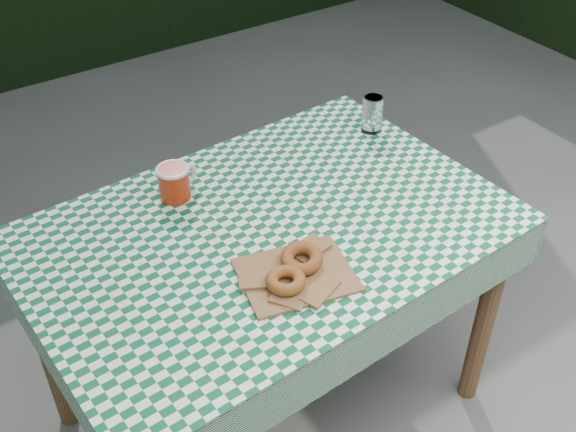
{
  "coord_description": "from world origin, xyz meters",
  "views": [
    {
      "loc": [
        -0.82,
        -1.0,
        1.9
      ],
      "look_at": [
        -0.04,
        0.17,
        0.79
      ],
      "focal_mm": 43.12,
      "sensor_mm": 36.0,
      "label": 1
    }
  ],
  "objects_px": {
    "table": "(270,326)",
    "coffee_mug": "(174,183)",
    "paper_bag": "(296,274)",
    "drinking_glass": "(372,114)"
  },
  "relations": [
    {
      "from": "table",
      "to": "coffee_mug",
      "type": "xyz_separation_m",
      "value": [
        -0.14,
        0.25,
        0.43
      ]
    },
    {
      "from": "table",
      "to": "coffee_mug",
      "type": "bearing_deg",
      "value": 116.67
    },
    {
      "from": "table",
      "to": "paper_bag",
      "type": "height_order",
      "value": "paper_bag"
    },
    {
      "from": "coffee_mug",
      "to": "drinking_glass",
      "type": "height_order",
      "value": "drinking_glass"
    },
    {
      "from": "paper_bag",
      "to": "drinking_glass",
      "type": "distance_m",
      "value": 0.72
    },
    {
      "from": "table",
      "to": "coffee_mug",
      "type": "distance_m",
      "value": 0.52
    },
    {
      "from": "drinking_glass",
      "to": "table",
      "type": "bearing_deg",
      "value": -156.61
    },
    {
      "from": "table",
      "to": "coffee_mug",
      "type": "relative_size",
      "value": 7.19
    },
    {
      "from": "drinking_glass",
      "to": "coffee_mug",
      "type": "bearing_deg",
      "value": 178.34
    },
    {
      "from": "coffee_mug",
      "to": "table",
      "type": "bearing_deg",
      "value": -76.16
    }
  ]
}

